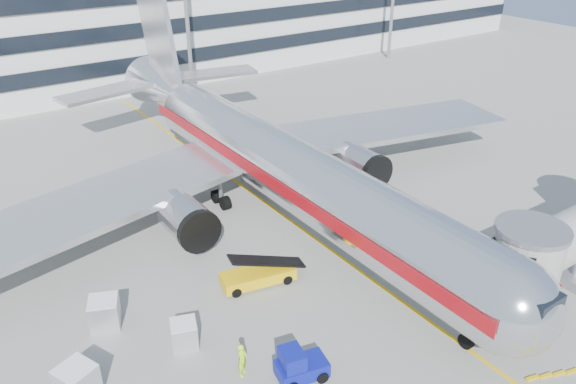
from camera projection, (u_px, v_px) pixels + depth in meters
ground at (367, 277)px, 36.72m from camera, size 180.00×180.00×0.00m
lead_in_line at (282, 215)px, 44.03m from camera, size 0.25×70.00×0.01m
main_jet at (269, 158)px, 43.35m from camera, size 50.95×48.70×16.06m
terminal at (82, 20)px, 75.52m from camera, size 150.00×24.25×15.60m
belt_loader at (258, 275)px, 35.75m from camera, size 5.09×2.64×2.37m
baggage_tug at (299, 366)px, 28.47m from camera, size 2.83×2.10×1.94m
cargo_container_left at (77, 381)px, 27.50m from camera, size 2.15×2.15×1.76m
cargo_container_right at (105, 312)px, 32.16m from camera, size 2.14×2.14×1.74m
cargo_container_front at (184, 334)px, 30.74m from camera, size 1.78×1.78×1.49m
ramp_worker at (242, 360)px, 28.68m from camera, size 0.84×0.81×1.94m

